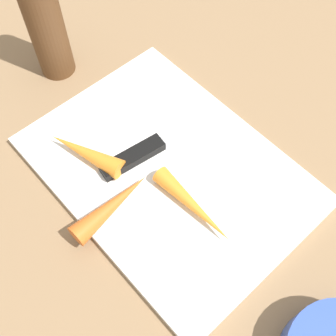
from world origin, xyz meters
TOP-DOWN VIEW (x-y plane):
  - ground_plane at (0.00, 0.00)m, footprint 1.40×1.40m
  - cutting_board at (0.00, 0.00)m, footprint 0.36×0.26m
  - knife at (-0.04, -0.01)m, footprint 0.05×0.20m
  - carrot_medium at (-0.00, -0.09)m, footprint 0.03×0.11m
  - carrot_shortest at (-0.08, -0.07)m, footprint 0.11×0.06m
  - carrot_longest at (0.06, -0.02)m, footprint 0.12×0.02m
  - pepper_grinder at (-0.25, 0.00)m, footprint 0.05×0.05m

SIDE VIEW (x-z plane):
  - ground_plane at x=0.00m, z-range 0.00..0.00m
  - cutting_board at x=0.00m, z-range 0.00..0.01m
  - knife at x=-0.04m, z-range 0.01..0.02m
  - carrot_longest at x=0.06m, z-range 0.01..0.04m
  - carrot_shortest at x=-0.08m, z-range 0.01..0.04m
  - carrot_medium at x=0.00m, z-range 0.01..0.04m
  - pepper_grinder at x=-0.25m, z-range 0.00..0.16m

